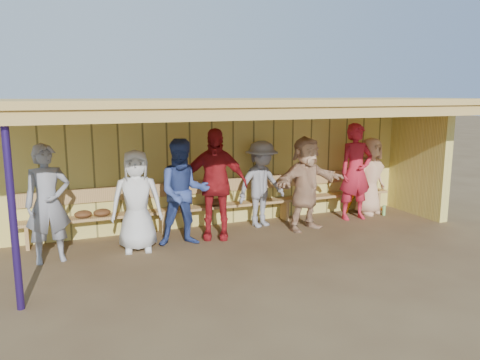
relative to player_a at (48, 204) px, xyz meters
name	(u,v)px	position (x,y,z in m)	size (l,w,h in m)	color
ground	(247,241)	(3.23, -0.24, -0.92)	(90.00, 90.00, 0.00)	brown
player_a	(48,204)	(0.00, 0.00, 0.00)	(0.67, 0.44, 1.85)	gray
player_b	(137,201)	(1.35, 0.03, -0.08)	(0.83, 0.54, 1.69)	silver
player_c	(184,193)	(2.15, 0.02, 0.00)	(0.90, 0.70, 1.84)	#314487
player_d	(214,184)	(2.77, 0.19, 0.07)	(1.17, 0.49, 1.99)	#A81B1F
player_e	(261,184)	(3.87, 0.57, -0.08)	(1.09, 0.63, 1.69)	gray
player_f	(306,183)	(4.56, 0.05, -0.02)	(1.67, 0.53, 1.80)	tan
player_g	(356,172)	(5.91, 0.34, 0.07)	(0.73, 0.48, 2.00)	red
player_h	(370,176)	(6.46, 0.57, -0.09)	(0.81, 0.53, 1.66)	#E0A87E
dugout_structure	(252,142)	(3.62, 0.45, 0.77)	(8.80, 3.20, 2.50)	#E3CE60
bench	(225,199)	(3.23, 0.88, -0.40)	(7.60, 0.34, 0.93)	tan
dugout_equipment	(183,207)	(2.33, 0.75, -0.43)	(6.52, 0.62, 0.80)	#C76D17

